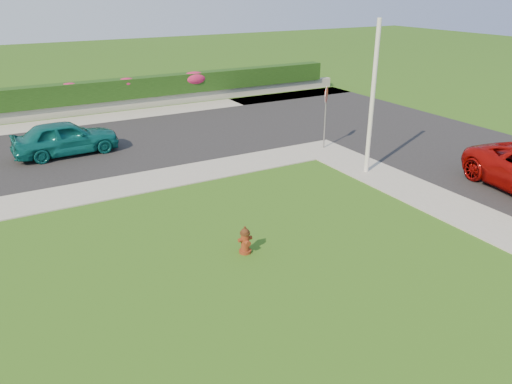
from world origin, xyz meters
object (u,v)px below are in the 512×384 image
fire_hydrant (245,240)px  stop_sign (326,102)px  utility_pole (372,100)px  sedan_teal (66,138)px

fire_hydrant → stop_sign: (7.23, 6.33, 1.65)m
fire_hydrant → utility_pole: utility_pole is taller
fire_hydrant → sedan_teal: size_ratio=0.18×
fire_hydrant → sedan_teal: (-2.56, 10.80, 0.39)m
fire_hydrant → utility_pole: size_ratio=0.14×
fire_hydrant → stop_sign: stop_sign is taller
sedan_teal → utility_pole: utility_pole is taller
utility_pole → stop_sign: utility_pole is taller
utility_pole → stop_sign: (0.39, 3.19, -0.75)m
fire_hydrant → sedan_teal: sedan_teal is taller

